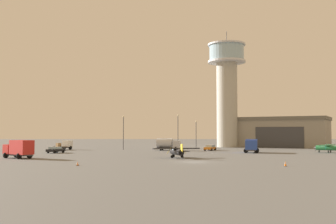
{
  "coord_description": "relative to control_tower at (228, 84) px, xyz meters",
  "views": [
    {
      "loc": [
        -4.0,
        -61.32,
        4.59
      ],
      "look_at": [
        -4.26,
        17.03,
        8.53
      ],
      "focal_mm": 42.73,
      "sensor_mm": 36.0,
      "label": 1
    }
  ],
  "objects": [
    {
      "name": "airplane_green",
      "position": [
        17.76,
        -32.9,
        -18.0
      ],
      "size": [
        6.72,
        7.73,
        2.57
      ],
      "rotation": [
        0.0,
        0.0,
        2.51
      ],
      "color": "#287A42",
      "rests_on": "ground_plane"
    },
    {
      "name": "light_post_east",
      "position": [
        -10.09,
        -8.44,
        -14.5
      ],
      "size": [
        0.44,
        0.44,
        7.8
      ],
      "color": "#38383D",
      "rests_on": "ground_plane"
    },
    {
      "name": "truck_box_blue",
      "position": [
        0.55,
        -32.69,
        -17.53
      ],
      "size": [
        4.12,
        6.18,
        2.94
      ],
      "rotation": [
        0.0,
        0.0,
        4.48
      ],
      "color": "#38383D",
      "rests_on": "ground_plane"
    },
    {
      "name": "traffic_cone_near_left",
      "position": [
        -30.42,
        -67.16,
        -18.94
      ],
      "size": [
        0.36,
        0.36,
        0.54
      ],
      "color": "black",
      "rests_on": "ground_plane"
    },
    {
      "name": "ground_plane",
      "position": [
        -14.07,
        -60.63,
        -19.2
      ],
      "size": [
        400.0,
        400.0,
        0.0
      ],
      "primitive_type": "plane",
      "color": "#60605E"
    },
    {
      "name": "light_post_centre",
      "position": [
        -15.39,
        -14.29,
        -13.69
      ],
      "size": [
        0.44,
        0.44,
        9.33
      ],
      "color": "#38383D",
      "rests_on": "ground_plane"
    },
    {
      "name": "truck_fuel_tanker_silver",
      "position": [
        -18.1,
        -22.48,
        -17.54
      ],
      "size": [
        6.12,
        3.94,
        3.04
      ],
      "rotation": [
        0.0,
        0.0,
        6.08
      ],
      "color": "#38383D",
      "rests_on": "ground_plane"
    },
    {
      "name": "airplane_black",
      "position": [
        -16.49,
        -50.74,
        -18.02
      ],
      "size": [
        8.55,
        6.7,
        2.53
      ],
      "rotation": [
        0.0,
        0.0,
        1.85
      ],
      "color": "black",
      "rests_on": "ground_plane"
    },
    {
      "name": "car_black",
      "position": [
        -42.76,
        -34.09,
        -18.46
      ],
      "size": [
        3.44,
        4.77,
        1.37
      ],
      "rotation": [
        0.0,
        0.0,
        1.17
      ],
      "color": "black",
      "rests_on": "ground_plane"
    },
    {
      "name": "hangar",
      "position": [
        18.01,
        1.21,
        -14.62
      ],
      "size": [
        30.87,
        27.39,
        9.12
      ],
      "rotation": [
        0.0,
        0.0,
        -2.05
      ],
      "color": "gray",
      "rests_on": "ground_plane"
    },
    {
      "name": "truck_flatbed_white",
      "position": [
        -44.95,
        -18.22,
        -18.02
      ],
      "size": [
        4.61,
        6.02,
        2.42
      ],
      "rotation": [
        0.0,
        0.0,
        1.1
      ],
      "color": "#38383D",
      "rests_on": "ground_plane"
    },
    {
      "name": "car_orange",
      "position": [
        -7.59,
        -22.36,
        -18.46
      ],
      "size": [
        3.47,
        4.59,
        1.37
      ],
      "rotation": [
        0.0,
        0.0,
        4.26
      ],
      "color": "orange",
      "rests_on": "ground_plane"
    },
    {
      "name": "light_post_north",
      "position": [
        -29.71,
        -17.81,
        -13.93
      ],
      "size": [
        0.44,
        0.44,
        8.87
      ],
      "color": "#38383D",
      "rests_on": "ground_plane"
    },
    {
      "name": "traffic_cone_near_right",
      "position": [
        -2.29,
        -68.08,
        -18.87
      ],
      "size": [
        0.36,
        0.36,
        0.68
      ],
      "color": "black",
      "rests_on": "ground_plane"
    },
    {
      "name": "truck_box_red",
      "position": [
        -44.06,
        -52.11,
        -17.47
      ],
      "size": [
        6.47,
        5.81,
        3.18
      ],
      "rotation": [
        0.0,
        0.0,
        2.47
      ],
      "color": "#38383D",
      "rests_on": "ground_plane"
    },
    {
      "name": "control_tower",
      "position": [
        0.0,
        0.0,
        0.0
      ],
      "size": [
        11.51,
        11.51,
        35.7
      ],
      "color": "#B2AD9E",
      "rests_on": "ground_plane"
    }
  ]
}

